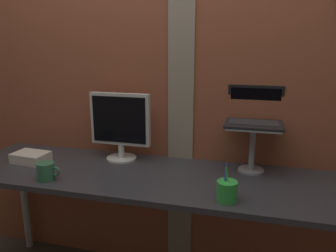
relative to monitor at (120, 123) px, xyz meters
The scene contains 8 objects.
brick_wall_back 0.40m from the monitor, 43.26° to the left, with size 3.71×0.16×2.60m.
desk 0.47m from the monitor, 30.14° to the right, with size 2.32×0.61×0.77m.
monitor is the anchor object (origin of this frame).
laptop_stand 0.77m from the monitor, ahead, with size 0.28×0.22×0.26m.
laptop 0.78m from the monitor, ahead, with size 0.30×0.26×0.20m.
pen_cup 0.80m from the monitor, 30.07° to the right, with size 0.09×0.09×0.17m.
coffee_mug 0.50m from the monitor, 123.26° to the right, with size 0.13×0.09×0.09m.
paper_clutter_stack 0.57m from the monitor, 159.88° to the right, with size 0.20×0.14×0.06m, color silver.
Camera 1 is at (0.58, -1.57, 1.47)m, focal length 35.79 mm.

